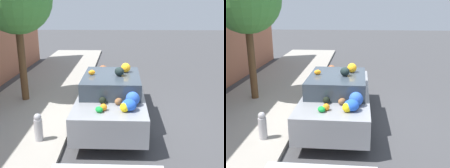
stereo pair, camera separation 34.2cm
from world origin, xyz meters
TOP-DOWN VIEW (x-y plane):
  - ground_plane at (0.00, 0.00)m, footprint 60.00×60.00m
  - sidewalk_curb at (0.00, 2.70)m, footprint 24.00×3.20m
  - fire_hydrant at (-1.49, 1.73)m, footprint 0.20×0.20m
  - art_car at (-0.04, -0.01)m, footprint 4.44×1.82m

SIDE VIEW (x-z plane):
  - ground_plane at x=0.00m, z-range 0.00..0.00m
  - sidewalk_curb at x=0.00m, z-range 0.00..0.11m
  - fire_hydrant at x=-1.49m, z-range 0.10..0.80m
  - art_car at x=-0.04m, z-range -0.09..1.60m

